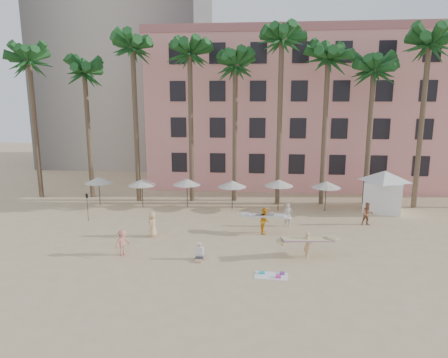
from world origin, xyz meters
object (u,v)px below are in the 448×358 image
object	(u,v)px
cabana	(384,187)
carrier_yellow	(308,242)
pink_hotel	(311,112)
carrier_white	(265,220)

from	to	relation	value
cabana	carrier_yellow	size ratio (longest dim) A/B	1.69
pink_hotel	cabana	distance (m)	14.91
cabana	carrier_yellow	distance (m)	13.45
carrier_yellow	carrier_white	xyz separation A→B (m)	(-2.57, 4.20, 0.05)
carrier_white	carrier_yellow	bearing A→B (deg)	-58.57
cabana	carrier_yellow	bearing A→B (deg)	-124.32
carrier_white	cabana	bearing A→B (deg)	34.14
pink_hotel	carrier_yellow	world-z (taller)	pink_hotel
carrier_yellow	carrier_white	distance (m)	4.93
cabana	carrier_white	world-z (taller)	cabana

